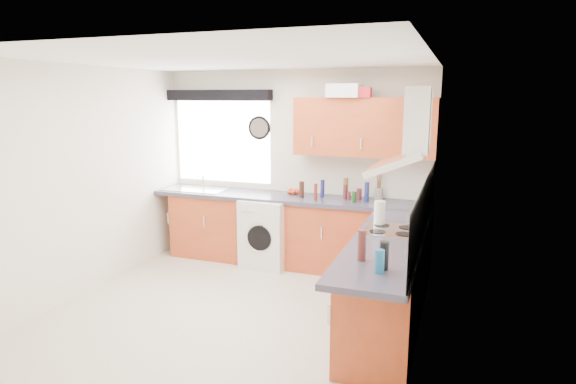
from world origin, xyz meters
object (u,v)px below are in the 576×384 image
at_px(oven, 390,279).
at_px(upper_cabinets, 365,127).
at_px(extractor_hood, 407,140).
at_px(washing_machine, 269,232).

bearing_deg(oven, upper_cabinets, 112.54).
bearing_deg(extractor_hood, upper_cabinets, 116.13).
height_order(oven, extractor_hood, extractor_hood).
bearing_deg(upper_cabinets, oven, -67.46).
relative_size(oven, washing_machine, 0.97).
height_order(oven, upper_cabinets, upper_cabinets).
height_order(extractor_hood, washing_machine, extractor_hood).
xyz_separation_m(oven, washing_machine, (-1.72, 1.10, 0.01)).
height_order(extractor_hood, upper_cabinets, upper_cabinets).
xyz_separation_m(oven, upper_cabinets, (-0.55, 1.32, 1.38)).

